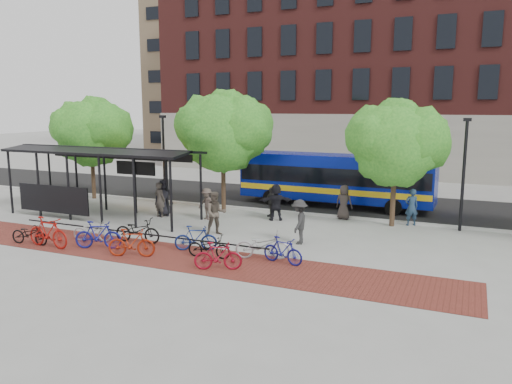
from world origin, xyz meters
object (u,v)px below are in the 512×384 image
at_px(bike_4, 138,230).
at_px(pedestrian_7, 411,207).
at_px(bike_1, 48,232).
at_px(pedestrian_4, 271,202).
at_px(bike_2, 92,231).
at_px(bike_7, 196,238).
at_px(pedestrian_3, 207,204).
at_px(bike_0, 29,234).
at_px(bus, 335,177).
at_px(bike_5, 131,243).
at_px(pedestrian_9, 299,222).
at_px(lamp_post_left, 164,157).
at_px(lamp_post_right, 464,171).
at_px(pedestrian_6, 344,202).
at_px(pedestrian_8, 216,213).
at_px(bike_10, 262,245).
at_px(bike_11, 283,251).
at_px(bike_8, 209,246).
at_px(pedestrian_1, 160,200).
at_px(pedestrian_5, 276,202).
at_px(tree_c, 398,141).
at_px(bike_9, 218,256).
at_px(tree_a, 92,129).
at_px(bike_3, 98,235).
at_px(tree_b, 225,128).

xyz_separation_m(bike_4, pedestrian_7, (10.11, 7.74, 0.36)).
bearing_deg(bike_1, pedestrian_4, -32.20).
relative_size(bike_2, bike_7, 1.01).
bearing_deg(bike_2, pedestrian_3, -38.20).
xyz_separation_m(bike_0, pedestrian_4, (7.17, 8.87, 0.31)).
height_order(bus, pedestrian_4, bus).
height_order(bike_5, bike_7, bike_5).
relative_size(bike_2, pedestrian_9, 0.92).
height_order(lamp_post_left, lamp_post_right, same).
height_order(bike_0, pedestrian_7, pedestrian_7).
relative_size(pedestrian_6, pedestrian_8, 0.90).
height_order(bike_5, bike_10, bike_5).
relative_size(bike_4, bike_11, 1.23).
xyz_separation_m(bike_8, pedestrian_1, (-5.73, 5.19, 0.46)).
height_order(bike_0, pedestrian_6, pedestrian_6).
xyz_separation_m(bike_5, pedestrian_5, (2.77, 7.92, 0.37)).
relative_size(tree_c, bike_1, 2.84).
height_order(bike_4, bike_5, bike_5).
height_order(bike_7, bike_9, bike_7).
height_order(bike_5, bike_8, bike_5).
relative_size(lamp_post_right, pedestrian_5, 2.79).
height_order(bike_0, bike_8, bike_0).
relative_size(tree_a, tree_c, 1.04).
distance_m(bike_4, bike_5, 1.99).
xyz_separation_m(lamp_post_left, lamp_post_right, (16.00, 0.00, 0.00)).
relative_size(tree_c, bike_2, 3.48).
relative_size(bike_2, bike_8, 1.01).
height_order(bike_3, pedestrian_5, pedestrian_5).
distance_m(tree_b, lamp_post_right, 12.03).
bearing_deg(lamp_post_right, bike_10, -131.35).
distance_m(bike_3, pedestrian_4, 9.21).
relative_size(lamp_post_right, bike_7, 3.04).
distance_m(bike_1, pedestrian_4, 10.79).
xyz_separation_m(pedestrian_4, pedestrian_8, (-0.89, -4.37, 0.20)).
distance_m(lamp_post_right, pedestrian_7, 2.87).
bearing_deg(pedestrian_3, bike_11, -27.50).
relative_size(lamp_post_left, bike_7, 3.04).
xyz_separation_m(tree_a, lamp_post_right, (20.91, 0.25, -1.49)).
bearing_deg(pedestrian_6, bike_0, 50.20).
xyz_separation_m(tree_c, bus, (-3.82, 3.54, -2.37)).
xyz_separation_m(bike_5, pedestrian_4, (2.26, 8.57, 0.22)).
xyz_separation_m(lamp_post_left, pedestrian_3, (4.24, -2.60, -1.95)).
bearing_deg(pedestrian_9, bike_3, -67.71).
distance_m(lamp_post_left, lamp_post_right, 16.00).
height_order(bike_0, bike_4, bike_4).
bearing_deg(bike_11, pedestrian_6, 10.05).
bearing_deg(tree_c, bike_7, -131.70).
height_order(bike_0, bike_1, bike_1).
bearing_deg(tree_a, bike_7, -32.80).
height_order(lamp_post_right, bike_0, lamp_post_right).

